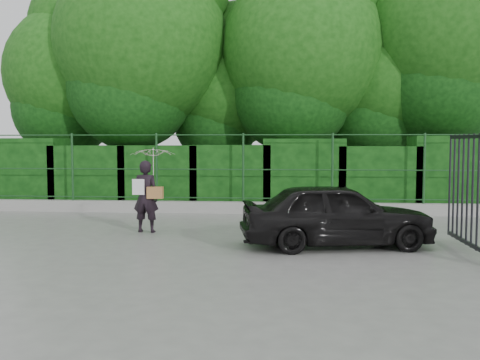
{
  "coord_description": "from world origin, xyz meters",
  "views": [
    {
      "loc": [
        1.53,
        -9.36,
        1.85
      ],
      "look_at": [
        0.6,
        1.3,
        1.1
      ],
      "focal_mm": 40.0,
      "sensor_mm": 36.0,
      "label": 1
    }
  ],
  "objects": [
    {
      "name": "trees",
      "position": [
        1.14,
        7.74,
        4.62
      ],
      "size": [
        17.1,
        6.15,
        8.08
      ],
      "color": "black",
      "rests_on": "ground"
    },
    {
      "name": "ground",
      "position": [
        0.0,
        0.0,
        0.0
      ],
      "size": [
        80.0,
        80.0,
        0.0
      ],
      "primitive_type": "plane",
      "color": "gray"
    },
    {
      "name": "car",
      "position": [
        2.41,
        0.18,
        0.58
      ],
      "size": [
        3.58,
        1.96,
        1.15
      ],
      "primitive_type": "imported",
      "rotation": [
        0.0,
        0.0,
        1.75
      ],
      "color": "black",
      "rests_on": "ground"
    },
    {
      "name": "hedge",
      "position": [
        0.05,
        5.5,
        0.93
      ],
      "size": [
        14.2,
        1.2,
        2.03
      ],
      "color": "black",
      "rests_on": "ground"
    },
    {
      "name": "kerb",
      "position": [
        0.0,
        4.5,
        0.15
      ],
      "size": [
        14.0,
        0.25,
        0.3
      ],
      "primitive_type": "cube",
      "color": "#9E9E99",
      "rests_on": "ground"
    },
    {
      "name": "woman",
      "position": [
        -1.26,
        1.41,
        1.16
      ],
      "size": [
        0.9,
        0.92,
        1.76
      ],
      "color": "black",
      "rests_on": "ground"
    },
    {
      "name": "fence",
      "position": [
        0.22,
        4.5,
        1.2
      ],
      "size": [
        14.13,
        0.06,
        1.8
      ],
      "color": "#1A441F",
      "rests_on": "kerb"
    }
  ]
}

